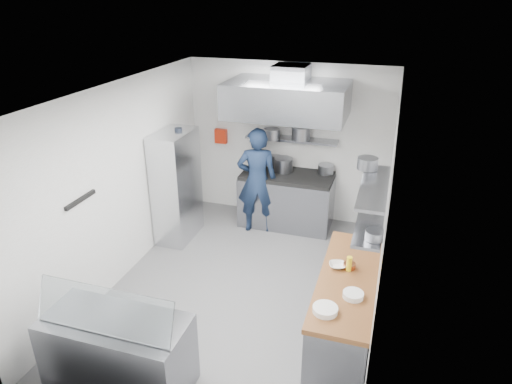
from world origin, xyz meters
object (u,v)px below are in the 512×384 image
(chef, at_px, (257,181))
(gas_range, at_px, (287,201))
(display_case, at_px, (119,353))
(wire_rack, at_px, (177,186))

(chef, bearing_deg, gas_range, -156.00)
(display_case, bearing_deg, chef, 84.59)
(chef, relative_size, wire_rack, 1.00)
(chef, distance_m, display_case, 3.79)
(gas_range, height_order, display_case, gas_range)
(chef, height_order, wire_rack, chef)
(gas_range, bearing_deg, display_case, -100.91)
(gas_range, xyz_separation_m, display_case, (-0.79, -4.10, -0.03))
(display_case, bearing_deg, wire_rack, 105.08)
(wire_rack, bearing_deg, display_case, -74.92)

